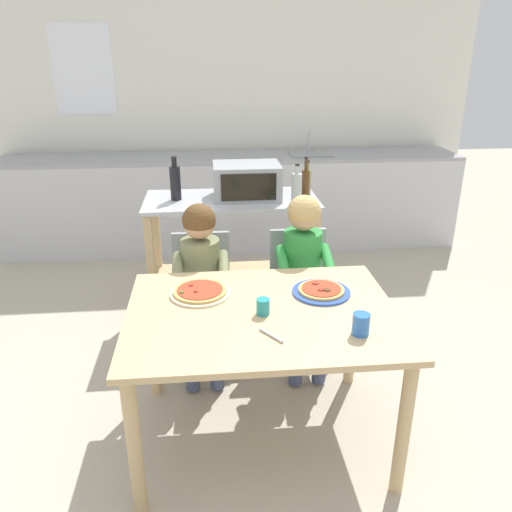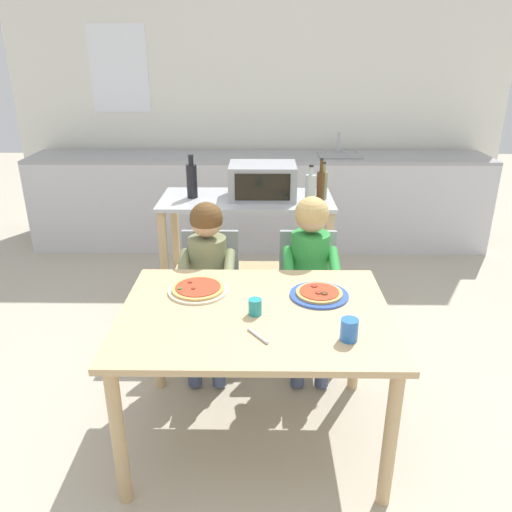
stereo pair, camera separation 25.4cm
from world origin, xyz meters
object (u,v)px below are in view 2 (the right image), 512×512
bottle_clear_vinegar (323,184)px  child_in_green_shirt (311,266)px  pizza_plate_blue_rimmed (319,294)px  pizza_plate_cream (198,289)px  drinking_cup_blue (349,330)px  kitchen_island_cart (247,239)px  bottle_slim_sauce (321,186)px  bottle_tall_green_wine (192,180)px  bottle_squat_spirits (310,190)px  dining_chair_right (307,289)px  serving_spoon (258,336)px  dining_table (255,329)px  dining_chair_left (210,288)px  drinking_cup_teal (256,307)px  child_in_olive_shirt (207,269)px  toaster_oven (262,181)px

bottle_clear_vinegar → child_in_green_shirt: size_ratio=0.24×
pizza_plate_blue_rimmed → child_in_green_shirt: bearing=90.0°
pizza_plate_cream → drinking_cup_blue: 0.81m
kitchen_island_cart → bottle_slim_sauce: 0.64m
bottle_tall_green_wine → child_in_green_shirt: 1.06m
bottle_squat_spirits → bottle_clear_vinegar: bearing=60.7°
dining_chair_right → serving_spoon: bearing=-107.2°
bottle_tall_green_wine → child_in_green_shirt: bottle_tall_green_wine is taller
bottle_squat_spirits → dining_table: size_ratio=0.22×
dining_table → child_in_green_shirt: bearing=63.1°
dining_chair_left → serving_spoon: size_ratio=5.79×
pizza_plate_cream → child_in_green_shirt: bearing=34.6°
drinking_cup_blue → drinking_cup_teal: (-0.39, 0.21, -0.01)m
child_in_olive_shirt → drinking_cup_teal: 0.70m
dining_table → bottle_slim_sauce: bearing=70.6°
bottle_tall_green_wine → bottle_slim_sauce: size_ratio=0.99×
dining_chair_right → drinking_cup_blue: 1.01m
drinking_cup_blue → pizza_plate_blue_rimmed: bearing=101.7°
kitchen_island_cart → dining_chair_right: kitchen_island_cart is taller
child_in_green_shirt → pizza_plate_blue_rimmed: child_in_green_shirt is taller
toaster_oven → drinking_cup_teal: toaster_oven is taller
child_in_olive_shirt → pizza_plate_cream: child_in_olive_shirt is taller
kitchen_island_cart → bottle_clear_vinegar: 0.65m
dining_chair_right → pizza_plate_cream: (-0.59, -0.53, 0.25)m
toaster_oven → dining_chair_left: bearing=-119.8°
toaster_oven → bottle_slim_sauce: bearing=-17.0°
toaster_oven → child_in_olive_shirt: toaster_oven is taller
child_in_olive_shirt → pizza_plate_cream: size_ratio=3.45×
bottle_squat_spirits → dining_chair_left: 0.89m
kitchen_island_cart → dining_table: bearing=-86.6°
toaster_oven → child_in_olive_shirt: bearing=-115.2°
pizza_plate_blue_rimmed → toaster_oven: bearing=103.9°
bottle_clear_vinegar → bottle_squat_spirits: (-0.10, -0.18, 0.01)m
toaster_oven → serving_spoon: (-0.02, -1.50, -0.28)m
kitchen_island_cart → toaster_oven: bearing=5.0°
drinking_cup_teal → bottle_clear_vinegar: bearing=71.4°
pizza_plate_blue_rimmed → drinking_cup_blue: drinking_cup_blue is taller
toaster_oven → pizza_plate_cream: toaster_oven is taller
kitchen_island_cart → drinking_cup_teal: size_ratio=15.37×
drinking_cup_blue → serving_spoon: 0.38m
dining_chair_left → pizza_plate_cream: size_ratio=2.73×
dining_table → dining_chair_right: bearing=66.9°
bottle_tall_green_wine → pizza_plate_blue_rimmed: bottle_tall_green_wine is taller
drinking_cup_teal → drinking_cup_blue: bearing=-28.6°
child_in_olive_shirt → pizza_plate_cream: (-0.00, -0.41, 0.07)m
bottle_clear_vinegar → dining_chair_left: (-0.72, -0.53, -0.52)m
pizza_plate_blue_rimmed → drinking_cup_blue: (0.08, -0.39, 0.04)m
toaster_oven → drinking_cup_blue: (0.36, -1.52, -0.24)m
bottle_squat_spirits → bottle_slim_sauce: size_ratio=0.91×
pizza_plate_blue_rimmed → drinking_cup_blue: 0.40m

